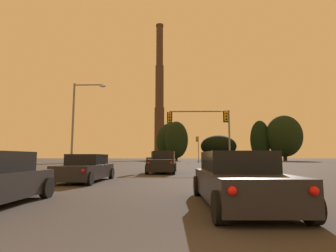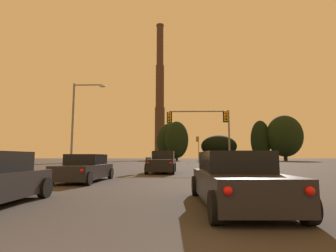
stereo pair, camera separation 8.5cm
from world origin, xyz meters
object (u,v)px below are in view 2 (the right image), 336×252
at_px(traffic_light_far_right, 198,145).
at_px(sedan_left_lane_second, 85,169).
at_px(sedan_right_lane_third, 235,180).
at_px(street_lamp, 78,116).
at_px(traffic_light_overhead_right, 208,124).
at_px(pickup_truck_center_lane_front, 162,163).
at_px(smokestack, 160,105).

bearing_deg(traffic_light_far_right, sedan_left_lane_second, -101.25).
relative_size(sedan_right_lane_third, traffic_light_far_right, 0.74).
bearing_deg(traffic_light_far_right, street_lamp, -110.13).
bearing_deg(sedan_right_lane_third, sedan_left_lane_second, 132.13).
height_order(traffic_light_overhead_right, street_lamp, street_lamp).
distance_m(sedan_left_lane_second, traffic_light_overhead_right, 16.95).
xyz_separation_m(pickup_truck_center_lane_front, smokestack, (-6.31, 93.36, 23.66)).
xyz_separation_m(traffic_light_far_right, traffic_light_overhead_right, (-1.89, -36.57, 0.69)).
bearing_deg(traffic_light_overhead_right, smokestack, 97.11).
bearing_deg(sedan_left_lane_second, traffic_light_overhead_right, 60.72).
relative_size(pickup_truck_center_lane_front, smokestack, 0.09).
bearing_deg(smokestack, traffic_light_far_right, -75.86).
height_order(sedan_right_lane_third, pickup_truck_center_lane_front, pickup_truck_center_lane_front).
bearing_deg(sedan_right_lane_third, street_lamp, 120.81).
relative_size(sedan_left_lane_second, traffic_light_overhead_right, 0.69).
bearing_deg(traffic_light_overhead_right, street_lamp, -164.51).
height_order(pickup_truck_center_lane_front, smokestack, smokestack).
bearing_deg(pickup_truck_center_lane_front, street_lamp, 164.06).
bearing_deg(pickup_truck_center_lane_front, traffic_light_overhead_right, 54.25).
bearing_deg(traffic_light_far_right, traffic_light_overhead_right, -92.95).
relative_size(traffic_light_overhead_right, street_lamp, 0.82).
xyz_separation_m(traffic_light_far_right, smokestack, (-12.77, 50.70, 20.28)).
distance_m(sedan_left_lane_second, pickup_truck_center_lane_front, 8.91).
bearing_deg(street_lamp, smokestack, 88.78).
distance_m(sedan_right_lane_third, street_lamp, 21.04).
relative_size(sedan_right_lane_third, traffic_light_overhead_right, 0.69).
xyz_separation_m(traffic_light_overhead_right, street_lamp, (-12.82, -3.55, 0.29)).
bearing_deg(pickup_truck_center_lane_front, traffic_light_far_right, 82.54).
relative_size(sedan_left_lane_second, street_lamp, 0.56).
xyz_separation_m(pickup_truck_center_lane_front, street_lamp, (-8.25, 2.54, 4.36)).
xyz_separation_m(sedan_left_lane_second, street_lamp, (-4.61, 10.66, 4.50)).
xyz_separation_m(sedan_right_lane_third, pickup_truck_center_lane_front, (-2.76, 14.82, 0.14)).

